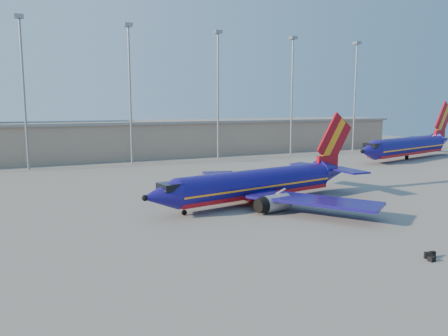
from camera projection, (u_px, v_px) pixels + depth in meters
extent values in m
plane|color=slate|center=(264.00, 206.00, 53.18)|extent=(220.00, 220.00, 0.00)
cube|color=gray|center=(180.00, 138.00, 108.69)|extent=(120.00, 15.00, 8.00)
cube|color=slate|center=(180.00, 122.00, 108.09)|extent=(122.00, 16.00, 0.60)
cylinder|color=gray|center=(24.00, 96.00, 81.63)|extent=(0.44, 0.44, 28.00)
cube|color=gray|center=(19.00, 16.00, 79.59)|extent=(1.60, 1.60, 0.70)
cylinder|color=gray|center=(130.00, 96.00, 90.15)|extent=(0.44, 0.44, 28.00)
cube|color=gray|center=(128.00, 25.00, 88.11)|extent=(1.60, 1.60, 0.70)
cylinder|color=gray|center=(218.00, 97.00, 98.67)|extent=(0.44, 0.44, 28.00)
cube|color=gray|center=(218.00, 32.00, 96.63)|extent=(1.60, 1.60, 0.70)
cylinder|color=gray|center=(292.00, 98.00, 107.19)|extent=(0.44, 0.44, 28.00)
cube|color=gray|center=(293.00, 38.00, 105.15)|extent=(1.60, 1.60, 0.70)
cylinder|color=gray|center=(355.00, 98.00, 115.71)|extent=(0.44, 0.44, 28.00)
cube|color=gray|center=(357.00, 43.00, 113.67)|extent=(1.60, 1.60, 0.70)
cylinder|color=navy|center=(256.00, 183.00, 54.41)|extent=(22.93, 7.37, 3.50)
cube|color=#9E0C16|center=(256.00, 190.00, 54.53)|extent=(22.82, 6.72, 1.23)
cube|color=orange|center=(256.00, 185.00, 54.44)|extent=(22.94, 7.41, 0.21)
cone|color=navy|center=(160.00, 196.00, 46.75)|extent=(4.51, 4.13, 3.50)
cube|color=black|center=(170.00, 187.00, 47.33)|extent=(2.66, 2.81, 0.76)
cone|color=navy|center=(331.00, 171.00, 62.28)|extent=(5.44, 4.29, 3.50)
cube|color=#9E0C16|center=(327.00, 163.00, 61.67)|extent=(4.00, 1.20, 2.08)
cube|color=#9E0C16|center=(334.00, 139.00, 61.95)|extent=(6.88, 1.50, 7.54)
cube|color=orange|center=(333.00, 139.00, 61.85)|extent=(4.61, 1.19, 5.91)
cube|color=navy|center=(312.00, 165.00, 64.58)|extent=(4.89, 6.67, 0.21)
cube|color=navy|center=(347.00, 170.00, 59.40)|extent=(3.04, 6.14, 0.21)
cube|color=navy|center=(226.00, 180.00, 62.04)|extent=(8.13, 15.35, 0.33)
cube|color=navy|center=(313.00, 200.00, 48.64)|extent=(12.10, 14.78, 0.33)
cube|color=#9E0C16|center=(259.00, 193.00, 54.86)|extent=(6.22, 4.61, 0.94)
cylinder|color=gray|center=(226.00, 190.00, 57.92)|extent=(3.69, 2.54, 1.98)
cylinder|color=gray|center=(276.00, 203.00, 50.00)|extent=(3.69, 2.54, 1.98)
cylinder|color=gray|center=(184.00, 211.00, 48.73)|extent=(0.26, 0.26, 1.04)
cylinder|color=black|center=(184.00, 213.00, 48.76)|extent=(0.64, 0.34, 0.60)
cylinder|color=black|center=(252.00, 196.00, 57.51)|extent=(0.87, 0.65, 0.79)
cylinder|color=black|center=(278.00, 202.00, 53.55)|extent=(0.87, 0.65, 0.79)
cylinder|color=navy|center=(407.00, 146.00, 98.69)|extent=(27.04, 10.51, 4.14)
cube|color=#9E0C16|center=(407.00, 151.00, 98.84)|extent=(26.85, 9.75, 1.45)
cube|color=orange|center=(407.00, 147.00, 98.73)|extent=(27.05, 10.55, 0.25)
cone|color=navy|center=(368.00, 151.00, 88.77)|extent=(5.56, 5.15, 4.14)
cube|color=black|center=(372.00, 145.00, 89.53)|extent=(3.31, 3.47, 0.89)
cone|color=navy|center=(441.00, 141.00, 108.91)|extent=(6.64, 5.42, 4.14)
cube|color=#9E0C16|center=(439.00, 135.00, 108.13)|extent=(4.71, 1.73, 2.46)
cube|color=#9E0C16|center=(443.00, 119.00, 108.56)|extent=(8.05, 2.33, 8.92)
cube|color=orange|center=(443.00, 119.00, 108.42)|extent=(5.41, 1.78, 7.00)
cube|color=navy|center=(425.00, 138.00, 111.45)|extent=(6.15, 7.90, 0.25)
cylinder|color=black|center=(407.00, 157.00, 99.05)|extent=(0.95, 0.95, 1.01)
cube|color=black|center=(428.00, 255.00, 34.97)|extent=(0.61, 0.52, 0.52)
cube|color=black|center=(432.00, 259.00, 34.33)|extent=(0.47, 0.44, 0.38)
cube|color=black|center=(432.00, 254.00, 35.22)|extent=(0.58, 0.30, 0.50)
cube|color=black|center=(430.00, 256.00, 34.98)|extent=(0.60, 0.50, 0.41)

